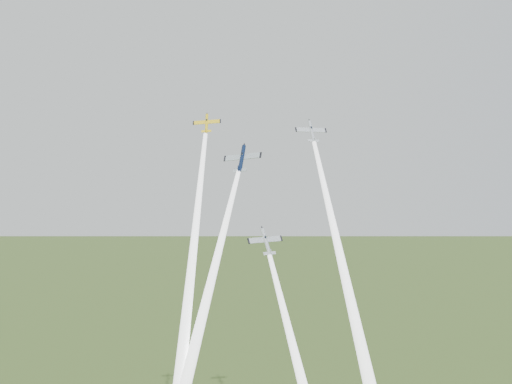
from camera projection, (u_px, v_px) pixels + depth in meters
name	position (u px, v px, depth m)	size (l,w,h in m)	color
plane_yellow	(207.00, 123.00, 146.44)	(6.52, 6.47, 1.02)	yellow
smoke_trail_yellow	(189.00, 294.00, 123.36)	(2.76, 2.76, 78.10)	white
plane_navy	(242.00, 159.00, 138.60)	(8.72, 8.65, 1.37)	#0C1938
smoke_trail_navy	(204.00, 310.00, 120.47)	(2.76, 2.76, 64.10)	white
plane_silver_right	(312.00, 131.00, 146.21)	(7.48, 7.42, 1.17)	silver
smoke_trail_silver_right	(346.00, 281.00, 126.23)	(2.76, 2.76, 68.78)	white
plane_silver_low	(266.00, 242.00, 129.53)	(7.55, 7.49, 1.18)	silver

